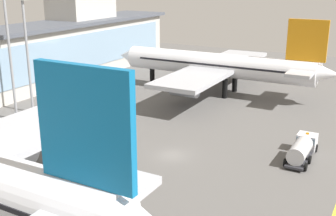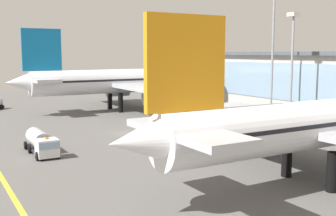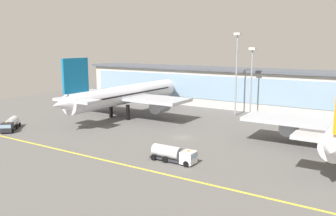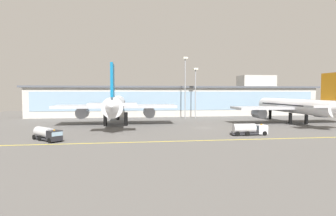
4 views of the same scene
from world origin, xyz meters
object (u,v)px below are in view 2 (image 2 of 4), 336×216
object	(u,v)px
fuel_tanker_truck	(42,143)
airliner_near_right	(329,124)
airliner_near_left	(128,81)
apron_light_mast_west	(273,37)
apron_light_mast_centre	(292,50)

from	to	relation	value
fuel_tanker_truck	airliner_near_right	bearing A→B (deg)	41.52
airliner_near_right	fuel_tanker_truck	distance (m)	35.17
airliner_near_left	apron_light_mast_west	distance (m)	34.32
airliner_near_right	apron_light_mast_centre	world-z (taller)	apron_light_mast_centre
airliner_near_left	fuel_tanker_truck	bearing A→B (deg)	-128.75
airliner_near_left	airliner_near_right	world-z (taller)	airliner_near_left
airliner_near_left	fuel_tanker_truck	distance (m)	44.12
airliner_near_left	fuel_tanker_truck	world-z (taller)	airliner_near_left
apron_light_mast_west	airliner_near_right	bearing A→B (deg)	-35.28
airliner_near_left	airliner_near_right	size ratio (longest dim) A/B	1.10
airliner_near_left	apron_light_mast_west	size ratio (longest dim) A/B	2.16
airliner_near_left	apron_light_mast_centre	world-z (taller)	apron_light_mast_centre
apron_light_mast_west	apron_light_mast_centre	xyz separation A→B (m)	(4.44, 0.75, -2.37)
apron_light_mast_centre	airliner_near_right	bearing A→B (deg)	-40.15
airliner_near_left	apron_light_mast_centre	distance (m)	37.77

